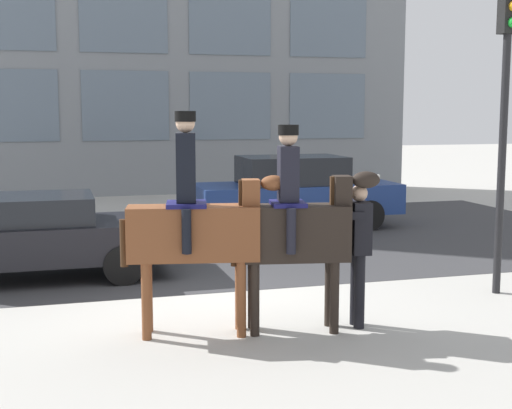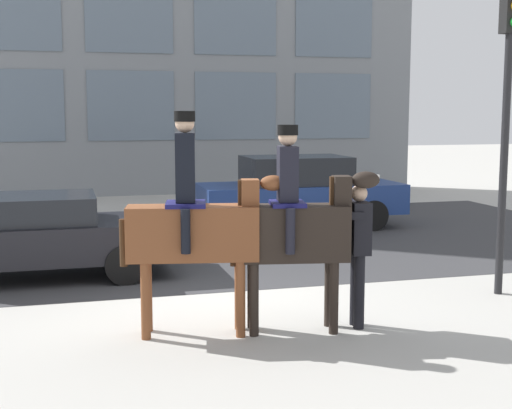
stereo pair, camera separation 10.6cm
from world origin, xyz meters
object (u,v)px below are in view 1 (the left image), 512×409
mounted_horse_companion (296,226)px  mounted_horse_lead (196,226)px  street_car_near_lane (24,235)px  street_car_far_lane (295,191)px  pedestrian_bystander (357,244)px  traffic_light (506,89)px

mounted_horse_companion → mounted_horse_lead: bearing=-178.9°
street_car_near_lane → street_car_far_lane: street_car_far_lane is taller
mounted_horse_companion → pedestrian_bystander: 0.80m
mounted_horse_companion → street_car_far_lane: 7.59m
street_car_far_lane → traffic_light: traffic_light is taller
pedestrian_bystander → street_car_near_lane: 5.42m
pedestrian_bystander → street_car_far_lane: size_ratio=0.38×
street_car_near_lane → street_car_far_lane: size_ratio=1.00×
street_car_far_lane → traffic_light: (0.92, -6.29, 2.09)m
mounted_horse_companion → street_car_near_lane: 4.88m
mounted_horse_lead → pedestrian_bystander: 1.96m
mounted_horse_lead → street_car_far_lane: size_ratio=0.58×
mounted_horse_lead → traffic_light: (4.53, 0.69, 1.62)m
pedestrian_bystander → traffic_light: 3.35m
street_car_far_lane → mounted_horse_companion: bearing=-108.9°
mounted_horse_lead → mounted_horse_companion: 1.18m
street_car_near_lane → traffic_light: 7.46m
pedestrian_bystander → traffic_light: (2.60, 0.92, 1.89)m
mounted_horse_lead → pedestrian_bystander: size_ratio=1.50×
street_car_near_lane → mounted_horse_lead: bearing=-59.5°
street_car_far_lane → mounted_horse_lead: bearing=-117.4°
traffic_light → street_car_far_lane: bearing=98.3°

